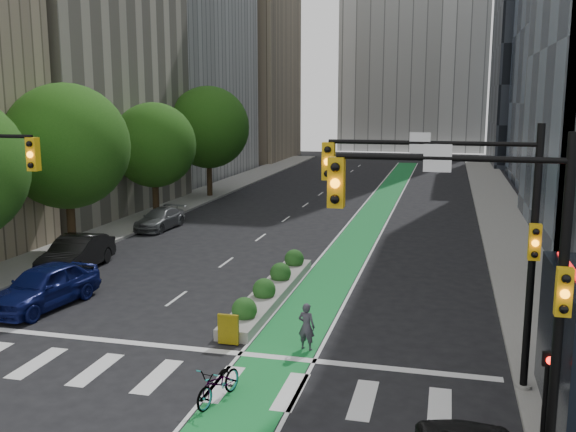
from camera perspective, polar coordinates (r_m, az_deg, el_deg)
The scene contains 18 objects.
ground at distance 20.41m, azimuth -10.28°, elevation -12.75°, with size 160.00×160.00×0.00m, color black.
sidewalk_left at distance 47.11m, azimuth -10.91°, elevation 0.54°, with size 3.60×90.00×0.15m, color gray.
sidewalk_right at distance 42.95m, azimuth 18.99°, elevation -0.78°, with size 3.60×90.00×0.15m, color gray.
bike_lane_paint at distance 47.96m, azimuth 7.98°, elevation 0.72°, with size 2.20×70.00×0.01m, color #167C33.
building_tan_far at distance 87.76m, azimuth -4.64°, elevation 13.62°, with size 14.00×16.00×26.00m, color tan.
building_dark_end at distance 86.10m, azimuth 22.77°, elevation 13.60°, with size 14.00×18.00×28.00m, color black.
tree_mid at distance 34.75m, azimuth -19.08°, elevation 5.86°, with size 6.40×6.40×8.78m.
tree_midfar at distance 43.49m, azimuth -11.84°, elevation 6.18°, with size 5.60×5.60×7.76m.
tree_far at distance 52.62m, azimuth -7.09°, elevation 7.82°, with size 6.60×6.60×9.00m.
signal_right at distance 17.80m, azimuth 16.23°, elevation -0.24°, with size 5.82×0.51×7.20m.
signal_far_right at distance 13.43m, azimuth 18.15°, elevation -3.95°, with size 4.82×0.51×7.20m.
median_planter at distance 26.13m, azimuth -1.49°, elevation -6.51°, with size 1.20×10.26×1.10m.
ped_signal_post at distance 15.98m, azimuth 22.00°, elevation -13.94°, with size 0.32×0.43×2.46m.
bicycle at distance 17.71m, azimuth -6.17°, elevation -14.55°, with size 0.68×1.94×1.02m, color gray.
cyclist at distance 20.82m, azimuth 1.65°, elevation -9.79°, with size 0.57×0.37×1.57m, color #3B3843.
parked_car_left_near at distance 26.58m, azimuth -20.89°, elevation -5.86°, with size 1.99×4.94×1.68m, color #0D144F.
parked_car_left_mid at distance 31.70m, azimuth -18.30°, elevation -3.19°, with size 1.72×4.94×1.63m, color black.
parked_car_left_far at distance 40.51m, azimuth -11.32°, elevation -0.26°, with size 1.77×4.35×1.26m, color #5B5E60.
Camera 1 is at (7.94, -17.04, 7.95)m, focal length 40.00 mm.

